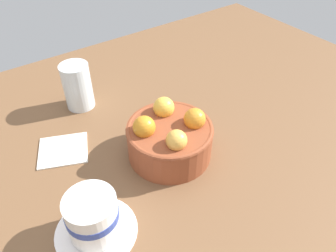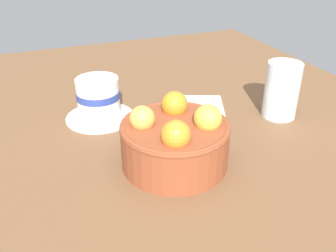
{
  "view_description": "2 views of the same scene",
  "coord_description": "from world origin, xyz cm",
  "px_view_note": "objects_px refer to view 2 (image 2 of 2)",
  "views": [
    {
      "loc": [
        25.41,
        35.17,
        44.31
      ],
      "look_at": [
        -0.2,
        -0.82,
        6.22
      ],
      "focal_mm": 34.56,
      "sensor_mm": 36.0,
      "label": 1
    },
    {
      "loc": [
        -41.99,
        17.81,
        31.43
      ],
      "look_at": [
        -0.21,
        1.15,
        6.73
      ],
      "focal_mm": 39.34,
      "sensor_mm": 36.0,
      "label": 2
    }
  ],
  "objects_px": {
    "terracotta_bowl": "(175,139)",
    "coffee_cup": "(99,100)",
    "folded_napkin": "(201,105)",
    "water_glass": "(282,90)"
  },
  "relations": [
    {
      "from": "terracotta_bowl",
      "to": "coffee_cup",
      "type": "distance_m",
      "value": 0.2
    },
    {
      "from": "folded_napkin",
      "to": "coffee_cup",
      "type": "bearing_deg",
      "value": 82.84
    },
    {
      "from": "terracotta_bowl",
      "to": "folded_napkin",
      "type": "bearing_deg",
      "value": -37.28
    },
    {
      "from": "terracotta_bowl",
      "to": "folded_napkin",
      "type": "relative_size",
      "value": 1.73
    },
    {
      "from": "coffee_cup",
      "to": "folded_napkin",
      "type": "distance_m",
      "value": 0.2
    },
    {
      "from": "coffee_cup",
      "to": "water_glass",
      "type": "xyz_separation_m",
      "value": [
        -0.11,
        -0.31,
        0.02
      ]
    },
    {
      "from": "coffee_cup",
      "to": "folded_napkin",
      "type": "height_order",
      "value": "coffee_cup"
    },
    {
      "from": "terracotta_bowl",
      "to": "folded_napkin",
      "type": "distance_m",
      "value": 0.21
    },
    {
      "from": "water_glass",
      "to": "folded_napkin",
      "type": "relative_size",
      "value": 1.13
    },
    {
      "from": "coffee_cup",
      "to": "folded_napkin",
      "type": "bearing_deg",
      "value": -97.16
    }
  ]
}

